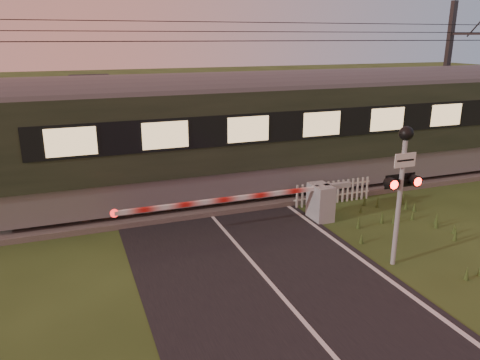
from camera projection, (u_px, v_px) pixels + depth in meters
name	position (u px, v px, depth m)	size (l,w,h in m)	color
ground	(274.00, 288.00, 10.94)	(160.00, 160.00, 0.00)	#283A16
road	(279.00, 293.00, 10.73)	(6.00, 140.00, 0.03)	black
track_bed	(198.00, 199.00, 16.73)	(140.00, 3.40, 0.39)	#47423D
overhead_wires	(194.00, 34.00, 15.07)	(120.00, 0.62, 0.62)	black
boom_gate	(310.00, 201.00, 14.78)	(7.55, 0.89, 1.18)	gray
crossing_signal	(402.00, 172.00, 11.39)	(0.92, 0.36, 3.61)	gray
picket_fence	(333.00, 192.00, 16.41)	(3.03, 0.07, 0.83)	silver
catenary_mast	(446.00, 79.00, 21.97)	(0.23, 2.46, 7.20)	#2D2D30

